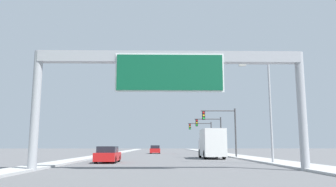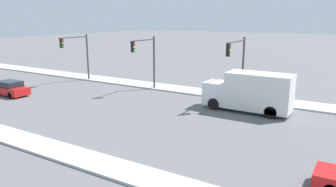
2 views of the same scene
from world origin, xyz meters
name	(u,v)px [view 2 (image 2 of 2)]	position (x,y,z in m)	size (l,w,h in m)	color
sidewalk_right	(83,77)	(9.50, 60.00, 0.07)	(3.00, 120.00, 0.15)	#B2B2B2
car_near_right	(9,88)	(-1.75, 58.86, 0.70)	(1.83, 4.52, 1.49)	red
truck_box_primary	(251,92)	(5.25, 36.14, 1.68)	(2.34, 7.27, 3.32)	white
traffic_light_near_intersection	(238,60)	(7.12, 38.00, 4.06)	(4.32, 0.32, 6.00)	#3D3D3F
traffic_light_mid_block	(147,55)	(7.16, 48.00, 3.90)	(4.11, 0.32, 5.77)	#3D3D3F
traffic_light_far_intersection	(79,50)	(7.08, 58.00, 3.90)	(4.35, 0.32, 5.76)	#3D3D3F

